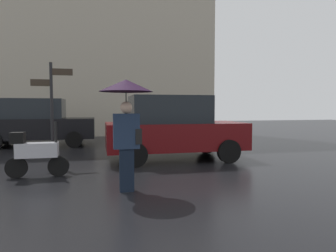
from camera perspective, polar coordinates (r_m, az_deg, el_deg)
The scene contains 6 objects.
pedestrian_with_umbrella at distance 5.49m, azimuth -7.97°, elevation 3.93°, with size 0.98×0.98×2.06m.
parked_scooter at distance 7.23m, azimuth -24.07°, elevation -4.68°, with size 1.33×0.32×1.23m.
parked_car_left at distance 13.00m, azimuth -23.84°, elevation 0.64°, with size 4.33×1.86×1.90m.
parked_car_right at distance 8.81m, azimuth 0.97°, elevation -0.29°, with size 4.03×1.99×1.89m.
street_signpost at distance 8.69m, azimuth -21.34°, elevation 4.20°, with size 1.08×0.08×2.76m.
building_block at distance 18.29m, azimuth -17.26°, elevation 18.98°, with size 15.49×2.54×12.92m, color #B2A893.
Camera 1 is at (1.16, -2.14, 1.55)m, focal length 31.85 mm.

